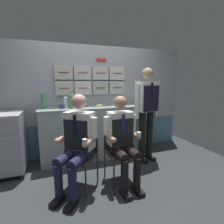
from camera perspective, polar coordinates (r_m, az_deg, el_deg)
The scene contains 15 objects.
ground at distance 2.63m, azimuth 0.28°, elevation -24.00°, with size 4.80×4.80×0.04m, color #2D3134.
galley_bulkhead at distance 3.53m, azimuth -7.44°, elevation 3.53°, with size 4.20×0.14×2.15m.
galley_counter at distance 3.37m, azimuth -6.26°, elevation -6.62°, with size 1.94×0.53×0.99m.
service_trolley at distance 3.21m, azimuth -30.47°, elevation -8.28°, with size 0.40×0.65×0.98m.
folding_chair_left at distance 2.51m, azimuth -9.54°, elevation -11.88°, with size 0.56×0.56×0.85m.
crew_member_left at distance 2.31m, azimuth -11.57°, elevation -8.69°, with size 0.65×0.69×1.29m.
folding_chair_right at distance 2.64m, azimuth 1.93°, elevation -10.67°, with size 0.41×0.41×0.85m.
crew_member_right at distance 2.44m, azimuth 3.49°, elevation -8.15°, with size 0.49×0.61×1.26m.
crew_member_standing at distance 3.16m, azimuth 11.37°, elevation 1.70°, with size 0.53×0.31×1.69m.
water_bottle_tall at distance 3.15m, azimuth -13.20°, elevation 3.63°, with size 0.08×0.08×0.28m.
water_bottle_short at distance 3.18m, azimuth -15.06°, elevation 3.20°, with size 0.07×0.07×0.23m.
sparkling_bottle_green at distance 3.23m, azimuth -21.68°, elevation 3.54°, with size 0.07×0.07×0.30m.
espresso_cup_small at distance 3.38m, azimuth 3.60°, elevation 2.59°, with size 0.06×0.06×0.06m.
paper_cup_blue at distance 3.14m, azimuth -16.30°, elevation 1.85°, with size 0.07×0.07×0.08m.
snack_banana at distance 3.26m, azimuth -4.15°, elevation 2.13°, with size 0.17×0.10×0.04m.
Camera 1 is at (-0.76, -2.05, 1.44)m, focal length 27.74 mm.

